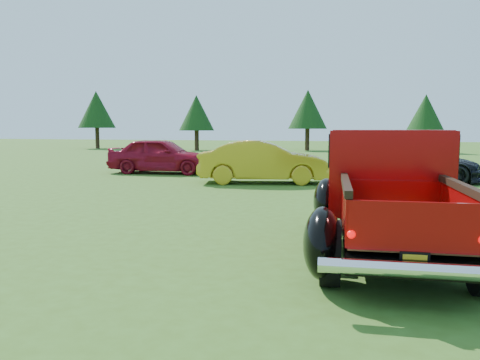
{
  "coord_description": "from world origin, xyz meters",
  "views": [
    {
      "loc": [
        1.61,
        -8.02,
        1.87
      ],
      "look_at": [
        -0.58,
        0.2,
        0.92
      ],
      "focal_mm": 35.0,
      "sensor_mm": 36.0,
      "label": 1
    }
  ],
  "objects_px": {
    "pickup_truck": "(387,192)",
    "show_car_grey": "(412,162)",
    "tree_mid_right": "(426,113)",
    "tree_far_west": "(96,110)",
    "tree_mid_left": "(308,109)",
    "tree_west": "(196,113)",
    "show_car_yellow": "(263,162)",
    "show_car_red": "(161,155)"
  },
  "relations": [
    {
      "from": "show_car_red",
      "to": "show_car_grey",
      "type": "height_order",
      "value": "show_car_red"
    },
    {
      "from": "tree_west",
      "to": "pickup_truck",
      "type": "height_order",
      "value": "tree_west"
    },
    {
      "from": "tree_mid_right",
      "to": "show_car_grey",
      "type": "relative_size",
      "value": 0.96
    },
    {
      "from": "show_car_red",
      "to": "show_car_yellow",
      "type": "height_order",
      "value": "show_car_red"
    },
    {
      "from": "tree_far_west",
      "to": "tree_mid_right",
      "type": "relative_size",
      "value": 1.18
    },
    {
      "from": "pickup_truck",
      "to": "show_car_grey",
      "type": "height_order",
      "value": "pickup_truck"
    },
    {
      "from": "tree_west",
      "to": "tree_mid_left",
      "type": "xyz_separation_m",
      "value": [
        9.0,
        2.0,
        0.27
      ]
    },
    {
      "from": "tree_west",
      "to": "tree_mid_left",
      "type": "bearing_deg",
      "value": 12.53
    },
    {
      "from": "tree_mid_right",
      "to": "pickup_truck",
      "type": "distance_m",
      "value": 30.82
    },
    {
      "from": "tree_mid_left",
      "to": "pickup_truck",
      "type": "relative_size",
      "value": 0.98
    },
    {
      "from": "tree_west",
      "to": "pickup_truck",
      "type": "xyz_separation_m",
      "value": [
        13.97,
        -29.48,
        -2.23
      ]
    },
    {
      "from": "tree_mid_right",
      "to": "pickup_truck",
      "type": "height_order",
      "value": "tree_mid_right"
    },
    {
      "from": "tree_west",
      "to": "tree_mid_right",
      "type": "xyz_separation_m",
      "value": [
        18.0,
        1.0,
        -0.14
      ]
    },
    {
      "from": "pickup_truck",
      "to": "show_car_yellow",
      "type": "height_order",
      "value": "pickup_truck"
    },
    {
      "from": "pickup_truck",
      "to": "show_car_red",
      "type": "xyz_separation_m",
      "value": [
        -8.49,
        10.33,
        -0.14
      ]
    },
    {
      "from": "tree_mid_left",
      "to": "show_car_yellow",
      "type": "distance_m",
      "value": 23.66
    },
    {
      "from": "tree_mid_right",
      "to": "show_car_grey",
      "type": "bearing_deg",
      "value": -97.62
    },
    {
      "from": "tree_mid_right",
      "to": "show_car_yellow",
      "type": "xyz_separation_m",
      "value": [
        -7.71,
        -22.48,
        -2.25
      ]
    },
    {
      "from": "tree_mid_right",
      "to": "pickup_truck",
      "type": "relative_size",
      "value": 0.86
    },
    {
      "from": "pickup_truck",
      "to": "show_car_yellow",
      "type": "distance_m",
      "value": 8.81
    },
    {
      "from": "pickup_truck",
      "to": "show_car_grey",
      "type": "distance_m",
      "value": 10.06
    },
    {
      "from": "tree_far_west",
      "to": "show_car_yellow",
      "type": "height_order",
      "value": "tree_far_west"
    },
    {
      "from": "tree_mid_right",
      "to": "show_car_red",
      "type": "xyz_separation_m",
      "value": [
        -12.52,
        -20.16,
        -2.24
      ]
    },
    {
      "from": "tree_far_west",
      "to": "pickup_truck",
      "type": "bearing_deg",
      "value": -51.83
    },
    {
      "from": "tree_far_west",
      "to": "show_car_yellow",
      "type": "relative_size",
      "value": 1.19
    },
    {
      "from": "pickup_truck",
      "to": "show_car_yellow",
      "type": "relative_size",
      "value": 1.16
    },
    {
      "from": "tree_west",
      "to": "pickup_truck",
      "type": "relative_size",
      "value": 0.9
    },
    {
      "from": "show_car_yellow",
      "to": "show_car_grey",
      "type": "height_order",
      "value": "show_car_yellow"
    },
    {
      "from": "pickup_truck",
      "to": "show_car_grey",
      "type": "relative_size",
      "value": 1.11
    },
    {
      "from": "tree_far_west",
      "to": "tree_mid_left",
      "type": "xyz_separation_m",
      "value": [
        19.0,
        1.0,
        -0.14
      ]
    },
    {
      "from": "tree_far_west",
      "to": "pickup_truck",
      "type": "relative_size",
      "value": 1.02
    },
    {
      "from": "tree_mid_left",
      "to": "show_car_yellow",
      "type": "bearing_deg",
      "value": -86.85
    },
    {
      "from": "show_car_red",
      "to": "show_car_yellow",
      "type": "distance_m",
      "value": 5.35
    },
    {
      "from": "show_car_yellow",
      "to": "tree_mid_left",
      "type": "bearing_deg",
      "value": -8.84
    },
    {
      "from": "tree_west",
      "to": "show_car_yellow",
      "type": "xyz_separation_m",
      "value": [
        10.29,
        -21.48,
        -2.39
      ]
    },
    {
      "from": "pickup_truck",
      "to": "show_car_grey",
      "type": "xyz_separation_m",
      "value": [
        1.29,
        9.97,
        -0.21
      ]
    },
    {
      "from": "tree_west",
      "to": "show_car_yellow",
      "type": "bearing_deg",
      "value": -64.4
    },
    {
      "from": "pickup_truck",
      "to": "tree_far_west",
      "type": "bearing_deg",
      "value": 124.37
    },
    {
      "from": "tree_west",
      "to": "show_car_grey",
      "type": "relative_size",
      "value": 1.0
    },
    {
      "from": "tree_mid_left",
      "to": "tree_mid_right",
      "type": "relative_size",
      "value": 1.14
    },
    {
      "from": "tree_far_west",
      "to": "show_car_grey",
      "type": "height_order",
      "value": "tree_far_west"
    },
    {
      "from": "tree_mid_left",
      "to": "show_car_grey",
      "type": "distance_m",
      "value": 22.57
    }
  ]
}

